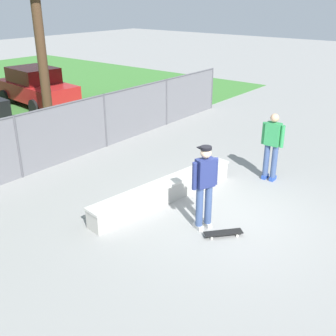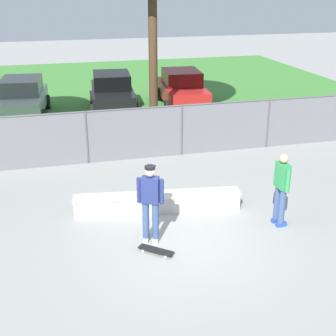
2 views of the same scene
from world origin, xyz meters
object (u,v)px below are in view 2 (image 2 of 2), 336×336
at_px(concrete_ledge, 158,202).
at_px(skateboarder, 150,200).
at_px(car_silver, 22,98).
at_px(bystander, 281,186).
at_px(car_red, 182,88).
at_px(car_black, 112,92).
at_px(skateboard, 156,250).

distance_m(concrete_ledge, skateboarder, 1.71).
bearing_deg(skateboarder, car_silver, 104.53).
height_order(skateboarder, bystander, skateboarder).
bearing_deg(bystander, skateboarder, -179.82).
relative_size(car_silver, car_red, 1.00).
height_order(car_silver, car_black, same).
bearing_deg(car_silver, skateboard, -76.09).
xyz_separation_m(car_silver, car_red, (7.14, 0.08, 0.00)).
height_order(car_black, car_red, same).
distance_m(skateboard, car_red, 12.91).
bearing_deg(car_red, bystander, -94.74).
distance_m(concrete_ledge, car_silver, 10.80).
distance_m(car_black, car_red, 3.25).
relative_size(concrete_ledge, skateboarder, 2.32).
bearing_deg(car_silver, car_black, 3.12).
height_order(car_silver, car_red, same).
bearing_deg(car_black, car_red, -2.29).
relative_size(skateboard, car_black, 0.17).
relative_size(car_silver, car_black, 1.00).
relative_size(skateboard, bystander, 0.41).
bearing_deg(concrete_ledge, car_silver, 109.00).
bearing_deg(car_red, car_silver, -179.34).
height_order(skateboarder, car_red, skateboarder).
bearing_deg(car_red, skateboard, -108.70).
bearing_deg(skateboard, car_red, 71.30).
xyz_separation_m(skateboard, car_silver, (-3.00, 12.13, 0.77)).
xyz_separation_m(skateboarder, car_silver, (-3.01, 11.62, -0.19)).
relative_size(skateboard, car_red, 0.17).
relative_size(car_red, bystander, 2.39).
distance_m(car_silver, car_black, 3.90).
distance_m(concrete_ledge, bystander, 3.11).
bearing_deg(skateboard, car_black, 85.89).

